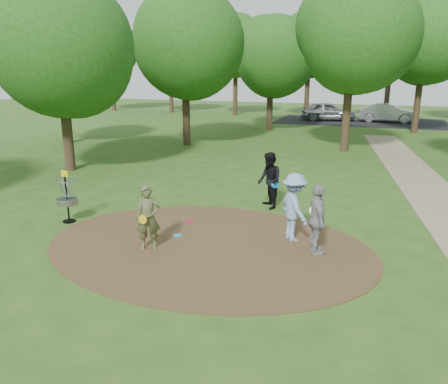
% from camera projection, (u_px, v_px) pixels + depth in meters
% --- Properties ---
extents(ground, '(100.00, 100.00, 0.00)m').
position_uv_depth(ground, '(208.00, 246.00, 11.03)').
color(ground, '#2D5119').
rests_on(ground, ground).
extents(dirt_clearing, '(8.40, 8.40, 0.02)m').
position_uv_depth(dirt_clearing, '(208.00, 245.00, 11.03)').
color(dirt_clearing, '#47301C').
rests_on(dirt_clearing, ground).
extents(parking_lot, '(14.00, 8.00, 0.01)m').
position_uv_depth(parking_lot, '(360.00, 122.00, 37.53)').
color(parking_lot, black).
rests_on(parking_lot, ground).
extents(player_observer_with_disc, '(0.71, 0.62, 1.63)m').
position_uv_depth(player_observer_with_disc, '(148.00, 218.00, 10.62)').
color(player_observer_with_disc, '#505933').
rests_on(player_observer_with_disc, ground).
extents(player_throwing_with_disc, '(1.33, 1.32, 1.79)m').
position_uv_depth(player_throwing_with_disc, '(294.00, 207.00, 11.20)').
color(player_throwing_with_disc, '#859EC6').
rests_on(player_throwing_with_disc, ground).
extents(player_walking_with_disc, '(1.05, 1.11, 1.80)m').
position_uv_depth(player_walking_with_disc, '(269.00, 181.00, 13.85)').
color(player_walking_with_disc, black).
rests_on(player_walking_with_disc, ground).
extents(player_waiting_with_disc, '(0.78, 1.09, 1.72)m').
position_uv_depth(player_waiting_with_disc, '(317.00, 220.00, 10.34)').
color(player_waiting_with_disc, '#949396').
rests_on(player_waiting_with_disc, ground).
extents(disc_ground_cyan, '(0.22, 0.22, 0.02)m').
position_uv_depth(disc_ground_cyan, '(177.00, 235.00, 11.65)').
color(disc_ground_cyan, '#18A2C3').
rests_on(disc_ground_cyan, dirt_clearing).
extents(disc_ground_red, '(0.22, 0.22, 0.02)m').
position_uv_depth(disc_ground_red, '(189.00, 222.00, 12.67)').
color(disc_ground_red, red).
rests_on(disc_ground_red, dirt_clearing).
extents(car_left, '(5.01, 2.84, 1.61)m').
position_uv_depth(car_left, '(328.00, 111.00, 38.13)').
color(car_left, '#9D9FA5').
rests_on(car_left, ground).
extents(car_right, '(4.78, 1.75, 1.57)m').
position_uv_depth(car_right, '(388.00, 113.00, 36.89)').
color(car_right, '#ABAEB3').
rests_on(car_right, ground).
extents(disc_golf_basket, '(0.63, 0.63, 1.54)m').
position_uv_depth(disc_golf_basket, '(67.00, 193.00, 12.55)').
color(disc_golf_basket, black).
rests_on(disc_golf_basket, ground).
extents(tree_ring, '(36.66, 45.07, 8.77)m').
position_uv_depth(tree_ring, '(298.00, 48.00, 18.14)').
color(tree_ring, '#332316').
rests_on(tree_ring, ground).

